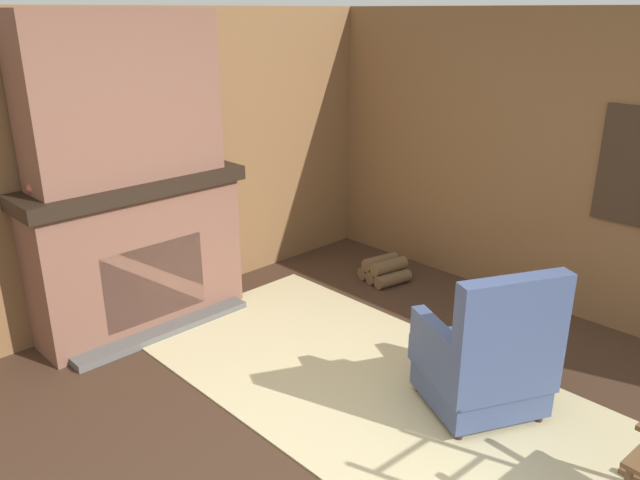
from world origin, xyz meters
The scene contains 10 objects.
ground_plane centered at (0.00, 0.00, 0.00)m, with size 14.00×14.00×0.00m, color #3D281C.
wood_panel_wall_left centered at (-2.65, 0.00, 1.21)m, with size 0.06×5.84×2.43m.
wood_panel_wall_back centered at (0.01, 2.65, 1.22)m, with size 5.84×0.09×2.43m.
fireplace_hearth centered at (-2.38, 0.00, 0.60)m, with size 0.66×1.74×1.20m.
chimney_breast centered at (-2.39, 0.00, 1.81)m, with size 0.40×1.44×1.20m.
area_rug centered at (-0.30, 0.63, 0.01)m, with size 3.91×1.75×0.01m.
armchair centered at (0.18, 0.91, 0.36)m, with size 0.89×0.91×1.01m.
firewood_stack centered at (-1.57, 2.03, 0.10)m, with size 0.44×0.42×0.23m.
oil_lamp_vase centered at (-2.44, -0.68, 1.30)m, with size 0.12×0.12×0.28m.
storage_case centered at (-2.44, 0.15, 1.28)m, with size 0.13×0.25×0.15m.
Camera 1 is at (1.86, -2.15, 2.40)m, focal length 35.00 mm.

